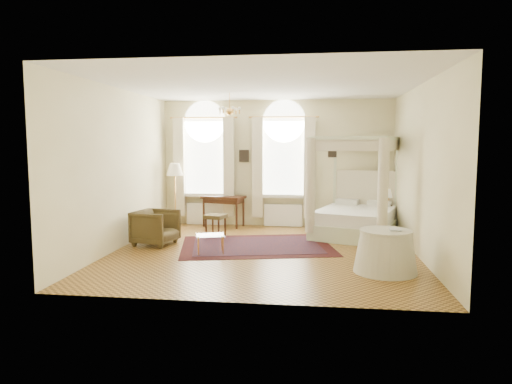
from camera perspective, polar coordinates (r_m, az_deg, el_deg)
ground at (r=9.27m, az=0.93°, el=-7.47°), size 6.00×6.00×0.00m
room_walls at (r=9.01m, az=0.95°, el=4.87°), size 6.00×6.00×6.00m
window_left at (r=12.20m, az=-6.45°, el=2.81°), size 1.62×0.27×3.29m
window_right at (r=11.87m, az=3.46°, el=2.76°), size 1.62×0.27×3.29m
chandelier at (r=10.36m, az=-3.32°, el=10.14°), size 0.51×0.45×0.50m
wall_pictures at (r=11.96m, az=2.96°, el=4.71°), size 2.54×0.03×0.39m
canopy_bed at (r=10.96m, az=12.31°, el=-2.68°), size 2.31×2.56×2.33m
nightstand at (r=11.92m, az=15.46°, el=-3.04°), size 0.50×0.46×0.66m
nightstand_lamp at (r=11.75m, az=16.06°, el=-0.26°), size 0.27×0.27×0.40m
writing_desk at (r=11.98m, az=-4.09°, el=-1.04°), size 1.19×0.82×0.81m
laptop at (r=11.85m, az=-4.18°, el=-0.49°), size 0.33×0.24×0.02m
stool at (r=10.79m, az=-5.07°, el=-3.27°), size 0.55×0.55×0.51m
armchair at (r=10.05m, az=-12.44°, el=-4.34°), size 0.97×0.95×0.76m
coffee_table at (r=9.11m, az=-5.73°, el=-5.54°), size 0.64×0.53×0.38m
floor_lamp at (r=11.95m, az=-10.11°, el=2.40°), size 0.43×0.43×1.67m
oriental_rug at (r=9.78m, az=0.07°, el=-6.71°), size 3.57×2.90×0.01m
side_table at (r=8.06m, az=15.87°, el=-7.16°), size 1.06×1.06×0.72m
book at (r=7.99m, az=16.34°, el=-4.50°), size 0.20×0.26×0.02m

